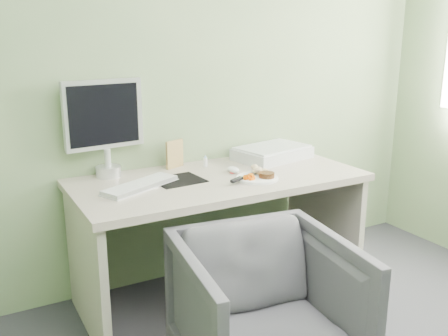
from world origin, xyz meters
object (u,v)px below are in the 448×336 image
plate (257,178)px  desk_chair (266,312)px  scanner (272,153)px  desk (219,208)px  monitor (104,123)px

plate → desk_chair: size_ratio=0.32×
scanner → desk: bearing=-170.0°
desk → monitor: 0.79m
desk → monitor: bearing=149.6°
monitor → desk_chair: monitor is taller
desk → scanner: size_ratio=3.53×
scanner → monitor: bearing=161.5°
monitor → desk_chair: size_ratio=0.73×
plate → desk_chair: (-0.33, -0.60, -0.40)m
scanner → plate: bearing=-145.7°
plate → scanner: scanner is taller
plate → desk: bearing=136.6°
scanner → desk_chair: scanner is taller
desk → desk_chair: desk is taller
plate → desk_chair: plate is taller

